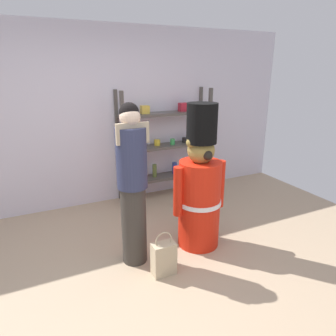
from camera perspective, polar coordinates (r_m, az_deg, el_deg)
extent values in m
plane|color=tan|center=(3.21, -1.59, -20.24)|extent=(6.40, 6.40, 0.00)
cube|color=silver|center=(4.68, -12.86, 9.08)|extent=(6.40, 0.12, 2.60)
cube|color=#4C4742|center=(4.48, -8.22, 3.12)|extent=(0.05, 0.05, 1.71)
cube|color=#4C4742|center=(5.08, 7.61, 4.92)|extent=(0.05, 0.05, 1.71)
cube|color=#4C4742|center=(4.76, -9.31, 3.95)|extent=(0.05, 0.05, 1.71)
cube|color=#4C4742|center=(5.33, 5.86, 5.60)|extent=(0.05, 0.05, 1.71)
cube|color=#4C4742|center=(5.02, -0.56, -1.57)|extent=(1.45, 0.30, 0.04)
cube|color=#4C4742|center=(4.87, -0.58, 4.11)|extent=(1.45, 0.30, 0.04)
cube|color=#4C4742|center=(4.78, -0.60, 10.08)|extent=(1.45, 0.30, 0.04)
cylinder|color=navy|center=(4.68, -7.50, 4.14)|extent=(0.10, 0.10, 0.08)
cylinder|color=white|center=(4.72, -4.57, 4.35)|extent=(0.08, 0.08, 0.08)
cylinder|color=yellow|center=(4.84, -2.03, 4.77)|extent=(0.10, 0.10, 0.09)
cylinder|color=green|center=(4.89, 0.85, 4.93)|extent=(0.08, 0.08, 0.09)
cylinder|color=black|center=(5.04, 3.05, 5.26)|extent=(0.07, 0.07, 0.08)
cylinder|color=pink|center=(5.16, 5.40, 5.59)|extent=(0.09, 0.09, 0.10)
cylinder|color=#B27226|center=(4.78, -6.40, -1.19)|extent=(0.06, 0.06, 0.20)
cylinder|color=#596B33|center=(4.92, -2.51, -0.48)|extent=(0.07, 0.07, 0.21)
cylinder|color=navy|center=(5.07, 1.21, 0.01)|extent=(0.08, 0.08, 0.19)
cylinder|color=silver|center=(5.24, 4.73, 0.64)|extent=(0.07, 0.07, 0.21)
cube|color=gold|center=(4.64, -4.32, 10.79)|extent=(0.12, 0.10, 0.12)
cube|color=#B21E2D|center=(4.91, 2.92, 11.28)|extent=(0.14, 0.12, 0.13)
cylinder|color=red|center=(3.55, 5.82, -6.70)|extent=(0.48, 0.48, 1.02)
cylinder|color=white|center=(3.54, 5.84, -6.16)|extent=(0.50, 0.50, 0.05)
sphere|color=olive|center=(3.34, 6.16, 3.29)|extent=(0.30, 0.30, 0.30)
sphere|color=olive|center=(3.25, 4.29, 4.72)|extent=(0.11, 0.11, 0.11)
sphere|color=olive|center=(3.38, 8.07, 5.11)|extent=(0.11, 0.11, 0.11)
cylinder|color=black|center=(3.28, 6.34, 8.28)|extent=(0.33, 0.33, 0.42)
cylinder|color=red|center=(3.35, 1.93, -4.39)|extent=(0.11, 0.11, 0.56)
cylinder|color=red|center=(3.62, 9.62, -2.93)|extent=(0.11, 0.11, 0.56)
sphere|color=black|center=(3.24, 7.39, 2.35)|extent=(0.11, 0.11, 0.11)
cylinder|color=#38332D|center=(3.29, -6.35, -10.46)|extent=(0.26, 0.26, 0.85)
cylinder|color=#2D3351|center=(3.01, -6.83, 1.86)|extent=(0.31, 0.31, 0.61)
sphere|color=beige|center=(2.93, -7.11, 9.31)|extent=(0.20, 0.20, 0.20)
cube|color=tan|center=(2.90, -6.62, 6.42)|extent=(0.32, 0.04, 0.20)
sphere|color=black|center=(2.94, -7.26, 10.23)|extent=(0.19, 0.19, 0.19)
cube|color=#C1AD89|center=(3.20, -0.80, -16.55)|extent=(0.24, 0.14, 0.34)
torus|color=#C1AD89|center=(3.09, -0.81, -13.31)|extent=(0.18, 0.01, 0.18)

